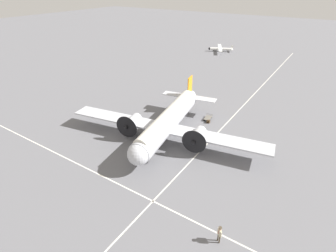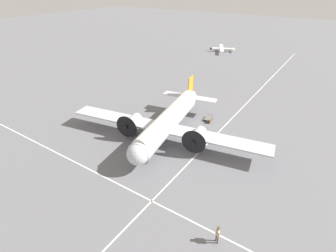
% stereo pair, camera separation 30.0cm
% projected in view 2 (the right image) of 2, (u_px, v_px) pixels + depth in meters
% --- Properties ---
extents(ground_plane, '(300.00, 300.00, 0.00)m').
position_uv_depth(ground_plane, '(168.00, 137.00, 36.38)').
color(ground_plane, slate).
extents(apron_line_eastwest, '(120.00, 0.16, 0.01)m').
position_uv_depth(apron_line_eastwest, '(202.00, 149.00, 33.80)').
color(apron_line_eastwest, silver).
rests_on(apron_line_eastwest, ground_plane).
extents(apron_line_northsouth, '(0.16, 120.00, 0.01)m').
position_uv_depth(apron_line_northsouth, '(112.00, 181.00, 28.38)').
color(apron_line_northsouth, silver).
rests_on(apron_line_northsouth, ground_plane).
extents(airliner_main, '(19.46, 27.46, 5.93)m').
position_uv_depth(airliner_main, '(167.00, 122.00, 34.78)').
color(airliner_main, silver).
rests_on(airliner_main, ground_plane).
extents(crew_foreground, '(0.40, 0.48, 1.72)m').
position_uv_depth(crew_foreground, '(218.00, 233.00, 21.25)').
color(crew_foreground, '#473D2D').
rests_on(crew_foreground, ground_plane).
extents(suitcase_near_door, '(0.39, 0.13, 0.52)m').
position_uv_depth(suitcase_near_door, '(210.00, 122.00, 39.67)').
color(suitcase_near_door, '#47331E').
rests_on(suitcase_near_door, ground_plane).
extents(suitcase_upright_spare, '(0.49, 0.16, 0.47)m').
position_uv_depth(suitcase_upright_spare, '(208.00, 122.00, 39.81)').
color(suitcase_upright_spare, '#47331E').
rests_on(suitcase_upright_spare, ground_plane).
extents(baggage_cart, '(1.88, 1.16, 0.56)m').
position_uv_depth(baggage_cart, '(208.00, 118.00, 40.74)').
color(baggage_cart, '#6B665B').
rests_on(baggage_cart, ground_plane).
extents(light_aircraft_distant, '(9.43, 7.35, 1.93)m').
position_uv_depth(light_aircraft_distant, '(222.00, 49.00, 79.22)').
color(light_aircraft_distant, white).
rests_on(light_aircraft_distant, ground_plane).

